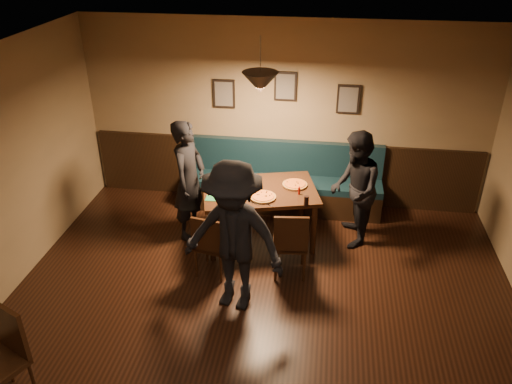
# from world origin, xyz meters

# --- Properties ---
(floor) EXTENTS (7.00, 7.00, 0.00)m
(floor) POSITION_xyz_m (0.00, 0.00, 0.00)
(floor) COLOR black
(floor) RESTS_ON ground
(ceiling) EXTENTS (7.00, 7.00, 0.00)m
(ceiling) POSITION_xyz_m (0.00, 0.00, 2.80)
(ceiling) COLOR silver
(ceiling) RESTS_ON ground
(wall_back) EXTENTS (6.00, 0.00, 6.00)m
(wall_back) POSITION_xyz_m (0.00, 3.50, 1.40)
(wall_back) COLOR #8C704F
(wall_back) RESTS_ON ground
(wainscot) EXTENTS (5.88, 0.06, 1.00)m
(wainscot) POSITION_xyz_m (0.00, 3.47, 0.50)
(wainscot) COLOR black
(wainscot) RESTS_ON ground
(booth_bench) EXTENTS (3.00, 0.60, 1.00)m
(booth_bench) POSITION_xyz_m (0.00, 3.20, 0.50)
(booth_bench) COLOR #0F232D
(booth_bench) RESTS_ON ground
(picture_left) EXTENTS (0.32, 0.04, 0.42)m
(picture_left) POSITION_xyz_m (-0.90, 3.47, 1.70)
(picture_left) COLOR black
(picture_left) RESTS_ON wall_back
(picture_center) EXTENTS (0.32, 0.04, 0.42)m
(picture_center) POSITION_xyz_m (0.00, 3.47, 1.85)
(picture_center) COLOR black
(picture_center) RESTS_ON wall_back
(picture_right) EXTENTS (0.32, 0.04, 0.42)m
(picture_right) POSITION_xyz_m (0.90, 3.47, 1.70)
(picture_right) COLOR black
(picture_right) RESTS_ON wall_back
(pendant_lamp) EXTENTS (0.44, 0.44, 0.25)m
(pendant_lamp) POSITION_xyz_m (-0.20, 2.26, 2.25)
(pendant_lamp) COLOR black
(pendant_lamp) RESTS_ON ceiling
(dining_table) EXTENTS (1.69, 1.31, 0.80)m
(dining_table) POSITION_xyz_m (-0.20, 2.26, 0.40)
(dining_table) COLOR black
(dining_table) RESTS_ON floor
(chair_near_left) EXTENTS (0.45, 0.45, 0.87)m
(chair_near_left) POSITION_xyz_m (-0.67, 1.46, 0.44)
(chair_near_left) COLOR black
(chair_near_left) RESTS_ON floor
(chair_near_right) EXTENTS (0.45, 0.45, 0.93)m
(chair_near_right) POSITION_xyz_m (0.27, 1.58, 0.46)
(chair_near_right) COLOR black
(chair_near_right) RESTS_ON floor
(diner_left) EXTENTS (0.53, 0.69, 1.70)m
(diner_left) POSITION_xyz_m (-1.17, 2.28, 0.85)
(diner_left) COLOR black
(diner_left) RESTS_ON floor
(diner_right) EXTENTS (0.67, 0.83, 1.61)m
(diner_right) POSITION_xyz_m (1.05, 2.43, 0.80)
(diner_right) COLOR black
(diner_right) RESTS_ON floor
(diner_front) EXTENTS (1.30, 0.92, 1.82)m
(diner_front) POSITION_xyz_m (-0.30, 0.91, 0.91)
(diner_front) COLOR black
(diner_front) RESTS_ON floor
(pizza_a) EXTENTS (0.43, 0.43, 0.04)m
(pizza_a) POSITION_xyz_m (-0.60, 2.34, 0.82)
(pizza_a) COLOR orange
(pizza_a) RESTS_ON dining_table
(pizza_b) EXTENTS (0.35, 0.35, 0.04)m
(pizza_b) POSITION_xyz_m (-0.13, 2.03, 0.82)
(pizza_b) COLOR orange
(pizza_b) RESTS_ON dining_table
(pizza_c) EXTENTS (0.36, 0.36, 0.04)m
(pizza_c) POSITION_xyz_m (0.25, 2.43, 0.82)
(pizza_c) COLOR #C45824
(pizza_c) RESTS_ON dining_table
(soda_glass) EXTENTS (0.07, 0.07, 0.13)m
(soda_glass) POSITION_xyz_m (0.44, 1.92, 0.86)
(soda_glass) COLOR black
(soda_glass) RESTS_ON dining_table
(tabasco_bottle) EXTENTS (0.04, 0.04, 0.12)m
(tabasco_bottle) POSITION_xyz_m (0.33, 2.20, 0.86)
(tabasco_bottle) COLOR #950B04
(tabasco_bottle) RESTS_ON dining_table
(napkin_a) EXTENTS (0.18, 0.18, 0.01)m
(napkin_a) POSITION_xyz_m (-0.75, 2.53, 0.80)
(napkin_a) COLOR #1F7638
(napkin_a) RESTS_ON dining_table
(napkin_b) EXTENTS (0.16, 0.16, 0.01)m
(napkin_b) POSITION_xyz_m (-0.78, 1.93, 0.80)
(napkin_b) COLOR #1E713C
(napkin_b) RESTS_ON dining_table
(cutlery_set) EXTENTS (0.18, 0.09, 0.00)m
(cutlery_set) POSITION_xyz_m (-0.16, 1.89, 0.80)
(cutlery_set) COLOR silver
(cutlery_set) RESTS_ON dining_table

